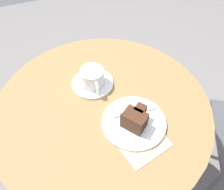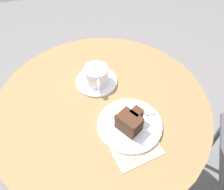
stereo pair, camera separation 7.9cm
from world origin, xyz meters
The scene contains 9 objects.
ground_plane centered at (0.00, 0.00, -0.01)m, with size 4.40×4.40×0.01m, color slate.
cafe_table centered at (0.00, 0.00, 0.61)m, with size 0.75×0.75×0.73m.
saucer centered at (-0.11, 0.00, 0.74)m, with size 0.15×0.15×0.01m.
coffee_cup centered at (-0.10, 0.00, 0.78)m, with size 0.11×0.08×0.06m.
teaspoon centered at (-0.13, -0.04, 0.75)m, with size 0.10×0.02×0.00m.
cake_plate centered at (0.10, 0.07, 0.74)m, with size 0.21×0.21×0.01m.
cake_slice centered at (0.11, 0.07, 0.78)m, with size 0.09×0.09×0.06m.
fork centered at (0.07, 0.11, 0.75)m, with size 0.02×0.15×0.00m.
napkin centered at (0.16, 0.06, 0.74)m, with size 0.19×0.18×0.00m.
Camera 2 is at (0.49, -0.06, 1.38)m, focal length 38.00 mm.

